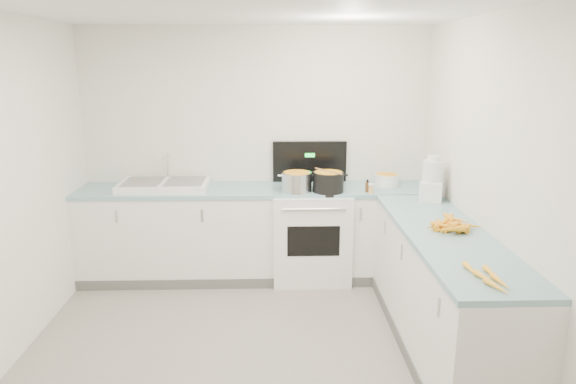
{
  "coord_description": "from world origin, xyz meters",
  "views": [
    {
      "loc": [
        0.17,
        -3.24,
        2.17
      ],
      "look_at": [
        0.3,
        1.1,
        1.05
      ],
      "focal_mm": 32.0,
      "sensor_mm": 36.0,
      "label": 1
    }
  ],
  "objects_px": {
    "stove": "(311,232)",
    "mixing_bowl": "(386,180)",
    "food_processor": "(432,181)",
    "spice_jar": "(371,189)",
    "steel_pot": "(297,183)",
    "black_pot": "(328,183)",
    "sink": "(164,185)",
    "extract_bottle": "(367,187)"
  },
  "relations": [
    {
      "from": "stove",
      "to": "mixing_bowl",
      "type": "xyz_separation_m",
      "value": [
        0.76,
        0.08,
        0.52
      ]
    },
    {
      "from": "stove",
      "to": "food_processor",
      "type": "relative_size",
      "value": 3.37
    },
    {
      "from": "stove",
      "to": "spice_jar",
      "type": "xyz_separation_m",
      "value": [
        0.55,
        -0.24,
        0.51
      ]
    },
    {
      "from": "spice_jar",
      "to": "stove",
      "type": "bearing_deg",
      "value": 156.27
    },
    {
      "from": "steel_pot",
      "to": "black_pot",
      "type": "height_order",
      "value": "black_pot"
    },
    {
      "from": "steel_pot",
      "to": "stove",
      "type": "bearing_deg",
      "value": 44.19
    },
    {
      "from": "black_pot",
      "to": "spice_jar",
      "type": "xyz_separation_m",
      "value": [
        0.4,
        -0.09,
        -0.04
      ]
    },
    {
      "from": "stove",
      "to": "steel_pot",
      "type": "xyz_separation_m",
      "value": [
        -0.15,
        -0.15,
        0.55
      ]
    },
    {
      "from": "mixing_bowl",
      "to": "stove",
      "type": "bearing_deg",
      "value": -174.01
    },
    {
      "from": "mixing_bowl",
      "to": "spice_jar",
      "type": "relative_size",
      "value": 3.08
    },
    {
      "from": "sink",
      "to": "mixing_bowl",
      "type": "xyz_separation_m",
      "value": [
        2.21,
        0.06,
        0.02
      ]
    },
    {
      "from": "black_pot",
      "to": "steel_pot",
      "type": "bearing_deg",
      "value": 178.88
    },
    {
      "from": "steel_pot",
      "to": "mixing_bowl",
      "type": "bearing_deg",
      "value": 14.0
    },
    {
      "from": "extract_bottle",
      "to": "food_processor",
      "type": "distance_m",
      "value": 0.62
    },
    {
      "from": "stove",
      "to": "mixing_bowl",
      "type": "distance_m",
      "value": 0.93
    },
    {
      "from": "sink",
      "to": "extract_bottle",
      "type": "xyz_separation_m",
      "value": [
        1.97,
        -0.19,
        0.01
      ]
    },
    {
      "from": "mixing_bowl",
      "to": "food_processor",
      "type": "height_order",
      "value": "food_processor"
    },
    {
      "from": "sink",
      "to": "spice_jar",
      "type": "distance_m",
      "value": 2.01
    },
    {
      "from": "steel_pot",
      "to": "sink",
      "type": "bearing_deg",
      "value": 172.79
    },
    {
      "from": "spice_jar",
      "to": "sink",
      "type": "bearing_deg",
      "value": 172.68
    },
    {
      "from": "mixing_bowl",
      "to": "extract_bottle",
      "type": "relative_size",
      "value": 2.58
    },
    {
      "from": "mixing_bowl",
      "to": "spice_jar",
      "type": "xyz_separation_m",
      "value": [
        -0.22,
        -0.32,
        -0.02
      ]
    },
    {
      "from": "food_processor",
      "to": "extract_bottle",
      "type": "bearing_deg",
      "value": 150.1
    },
    {
      "from": "extract_bottle",
      "to": "black_pot",
      "type": "bearing_deg",
      "value": 177.03
    },
    {
      "from": "black_pot",
      "to": "food_processor",
      "type": "distance_m",
      "value": 0.96
    },
    {
      "from": "stove",
      "to": "spice_jar",
      "type": "relative_size",
      "value": 16.75
    },
    {
      "from": "steel_pot",
      "to": "food_processor",
      "type": "bearing_deg",
      "value": -15.24
    },
    {
      "from": "extract_bottle",
      "to": "mixing_bowl",
      "type": "bearing_deg",
      "value": 46.68
    },
    {
      "from": "spice_jar",
      "to": "food_processor",
      "type": "height_order",
      "value": "food_processor"
    },
    {
      "from": "stove",
      "to": "steel_pot",
      "type": "relative_size",
      "value": 4.76
    },
    {
      "from": "black_pot",
      "to": "mixing_bowl",
      "type": "distance_m",
      "value": 0.66
    },
    {
      "from": "black_pot",
      "to": "spice_jar",
      "type": "height_order",
      "value": "black_pot"
    },
    {
      "from": "steel_pot",
      "to": "food_processor",
      "type": "relative_size",
      "value": 0.71
    },
    {
      "from": "extract_bottle",
      "to": "spice_jar",
      "type": "relative_size",
      "value": 1.19
    },
    {
      "from": "spice_jar",
      "to": "black_pot",
      "type": "bearing_deg",
      "value": 167.75
    },
    {
      "from": "sink",
      "to": "extract_bottle",
      "type": "distance_m",
      "value": 1.98
    },
    {
      "from": "stove",
      "to": "black_pot",
      "type": "xyz_separation_m",
      "value": [
        0.15,
        -0.15,
        0.55
      ]
    },
    {
      "from": "extract_bottle",
      "to": "sink",
      "type": "bearing_deg",
      "value": 174.52
    },
    {
      "from": "food_processor",
      "to": "steel_pot",
      "type": "bearing_deg",
      "value": 164.76
    },
    {
      "from": "black_pot",
      "to": "extract_bottle",
      "type": "xyz_separation_m",
      "value": [
        0.37,
        -0.02,
        -0.04
      ]
    },
    {
      "from": "steel_pot",
      "to": "black_pot",
      "type": "xyz_separation_m",
      "value": [
        0.3,
        -0.01,
        0.0
      ]
    },
    {
      "from": "black_pot",
      "to": "spice_jar",
      "type": "distance_m",
      "value": 0.41
    }
  ]
}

